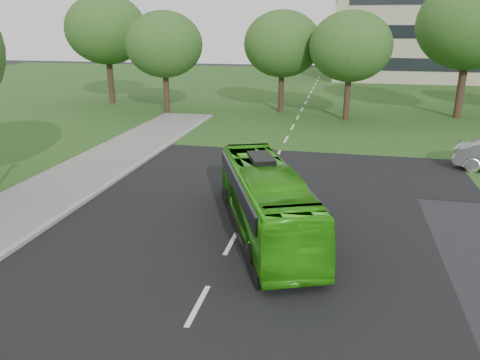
{
  "coord_description": "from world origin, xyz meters",
  "views": [
    {
      "loc": [
        3.44,
        -12.49,
        7.25
      ],
      "look_at": [
        -0.17,
        4.17,
        1.6
      ],
      "focal_mm": 35.0,
      "sensor_mm": 36.0,
      "label": 1
    }
  ],
  "objects_px": {
    "tree_park_b": "(282,44)",
    "tree_park_f": "(106,30)",
    "bus": "(266,200)",
    "tree_park_a": "(164,45)",
    "tree_park_c": "(351,47)",
    "tree_park_d": "(470,24)"
  },
  "relations": [
    {
      "from": "tree_park_a",
      "to": "tree_park_c",
      "type": "xyz_separation_m",
      "value": [
        15.1,
        0.2,
        -0.03
      ]
    },
    {
      "from": "tree_park_b",
      "to": "bus",
      "type": "xyz_separation_m",
      "value": [
        2.74,
        -25.18,
        -4.51
      ]
    },
    {
      "from": "tree_park_a",
      "to": "tree_park_c",
      "type": "relative_size",
      "value": 1.01
    },
    {
      "from": "tree_park_a",
      "to": "tree_park_d",
      "type": "relative_size",
      "value": 0.78
    },
    {
      "from": "tree_park_a",
      "to": "tree_park_b",
      "type": "xyz_separation_m",
      "value": [
        9.49,
        2.82,
        0.01
      ]
    },
    {
      "from": "bus",
      "to": "tree_park_a",
      "type": "bearing_deg",
      "value": 97.26
    },
    {
      "from": "tree_park_b",
      "to": "tree_park_c",
      "type": "height_order",
      "value": "tree_park_b"
    },
    {
      "from": "tree_park_f",
      "to": "bus",
      "type": "bearing_deg",
      "value": -53.73
    },
    {
      "from": "tree_park_a",
      "to": "tree_park_b",
      "type": "bearing_deg",
      "value": 16.58
    },
    {
      "from": "tree_park_f",
      "to": "tree_park_c",
      "type": "bearing_deg",
      "value": -10.45
    },
    {
      "from": "tree_park_c",
      "to": "bus",
      "type": "xyz_separation_m",
      "value": [
        -2.87,
        -22.55,
        -4.47
      ]
    },
    {
      "from": "tree_park_a",
      "to": "bus",
      "type": "bearing_deg",
      "value": -61.31
    },
    {
      "from": "tree_park_b",
      "to": "tree_park_f",
      "type": "height_order",
      "value": "tree_park_f"
    },
    {
      "from": "tree_park_b",
      "to": "tree_park_f",
      "type": "xyz_separation_m",
      "value": [
        -16.84,
        1.52,
        1.12
      ]
    },
    {
      "from": "tree_park_c",
      "to": "tree_park_d",
      "type": "distance_m",
      "value": 9.56
    },
    {
      "from": "tree_park_f",
      "to": "bus",
      "type": "height_order",
      "value": "tree_park_f"
    },
    {
      "from": "tree_park_a",
      "to": "tree_park_f",
      "type": "xyz_separation_m",
      "value": [
        -7.35,
        4.34,
        1.14
      ]
    },
    {
      "from": "tree_park_d",
      "to": "tree_park_f",
      "type": "xyz_separation_m",
      "value": [
        -31.42,
        1.26,
        -0.45
      ]
    },
    {
      "from": "tree_park_f",
      "to": "bus",
      "type": "xyz_separation_m",
      "value": [
        19.59,
        -26.69,
        -5.64
      ]
    },
    {
      "from": "tree_park_b",
      "to": "tree_park_c",
      "type": "relative_size",
      "value": 1.01
    },
    {
      "from": "tree_park_b",
      "to": "tree_park_a",
      "type": "bearing_deg",
      "value": -163.42
    },
    {
      "from": "tree_park_c",
      "to": "tree_park_f",
      "type": "bearing_deg",
      "value": 169.55
    }
  ]
}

